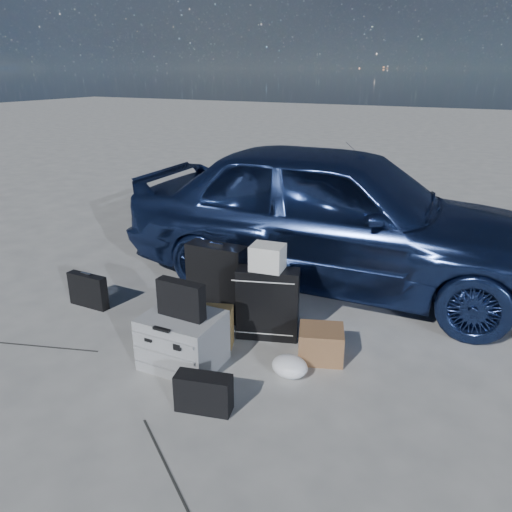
{
  "coord_description": "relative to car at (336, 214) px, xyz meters",
  "views": [
    {
      "loc": [
        2.17,
        -2.84,
        2.22
      ],
      "look_at": [
        0.27,
        0.85,
        0.65
      ],
      "focal_mm": 35.0,
      "sensor_mm": 36.0,
      "label": 1
    }
  ],
  "objects": [
    {
      "name": "duffel_bag",
      "position": [
        -0.76,
        -1.09,
        -0.61
      ],
      "size": [
        0.63,
        0.28,
        0.31
      ],
      "primitive_type": "cube",
      "rotation": [
        0.0,
        0.0,
        -0.02
      ],
      "color": "black",
      "rests_on": "ground"
    },
    {
      "name": "car",
      "position": [
        0.0,
        0.0,
        0.0
      ],
      "size": [
        4.57,
        2.04,
        1.53
      ],
      "primitive_type": "imported",
      "rotation": [
        0.0,
        0.0,
        1.62
      ],
      "color": "navy",
      "rests_on": "ground"
    },
    {
      "name": "flat_box_black",
      "position": [
        -0.73,
        -1.11,
        -0.35
      ],
      "size": [
        0.28,
        0.2,
        0.06
      ],
      "primitive_type": "cube",
      "rotation": [
        0.0,
        0.0,
        0.03
      ],
      "color": "black",
      "rests_on": "flat_box_white"
    },
    {
      "name": "laptop_bag",
      "position": [
        -0.49,
        -2.15,
        -0.19
      ],
      "size": [
        0.39,
        0.1,
        0.29
      ],
      "primitive_type": "cube",
      "rotation": [
        0.0,
        0.0,
        -0.01
      ],
      "color": "black",
      "rests_on": "pelican_case"
    },
    {
      "name": "ground",
      "position": [
        -0.59,
        -2.1,
        -0.76
      ],
      "size": [
        60.0,
        60.0,
        0.0
      ],
      "primitive_type": "plane",
      "color": "#ADAEA9",
      "rests_on": "ground"
    },
    {
      "name": "cardboard_box",
      "position": [
        0.44,
        -1.57,
        -0.63
      ],
      "size": [
        0.44,
        0.41,
        0.27
      ],
      "primitive_type": "cube",
      "rotation": [
        0.0,
        0.0,
        0.35
      ],
      "color": "brown",
      "rests_on": "ground"
    },
    {
      "name": "suitcase_right",
      "position": [
        -0.1,
        -1.45,
        -0.45
      ],
      "size": [
        0.56,
        0.35,
        0.64
      ],
      "primitive_type": "cube",
      "rotation": [
        0.0,
        0.0,
        0.32
      ],
      "color": "black",
      "rests_on": "ground"
    },
    {
      "name": "plastic_bag",
      "position": [
        0.31,
        -1.91,
        -0.68
      ],
      "size": [
        0.32,
        0.29,
        0.16
      ],
      "primitive_type": "ellipsoid",
      "rotation": [
        0.0,
        0.0,
        -0.17
      ],
      "color": "white",
      "rests_on": "ground"
    },
    {
      "name": "briefcase",
      "position": [
        -1.94,
        -1.72,
        -0.6
      ],
      "size": [
        0.43,
        0.1,
        0.34
      ],
      "primitive_type": "cube",
      "rotation": [
        0.0,
        0.0,
        0.0
      ],
      "color": "black",
      "rests_on": "ground"
    },
    {
      "name": "messenger_bag",
      "position": [
        -0.05,
        -2.56,
        -0.63
      ],
      "size": [
        0.41,
        0.23,
        0.27
      ],
      "primitive_type": "cube",
      "rotation": [
        0.0,
        0.0,
        0.24
      ],
      "color": "black",
      "rests_on": "ground"
    },
    {
      "name": "pelican_case",
      "position": [
        -0.5,
        -2.14,
        -0.55
      ],
      "size": [
        0.6,
        0.5,
        0.43
      ],
      "primitive_type": "cube",
      "rotation": [
        0.0,
        0.0,
        0.03
      ],
      "color": "#929497",
      "rests_on": "ground"
    },
    {
      "name": "white_carton",
      "position": [
        -0.11,
        -1.45,
        -0.02
      ],
      "size": [
        0.3,
        0.25,
        0.22
      ],
      "primitive_type": "cube",
      "rotation": [
        0.0,
        0.0,
        0.13
      ],
      "color": "silver",
      "rests_on": "suitcase_right"
    },
    {
      "name": "kraft_bag",
      "position": [
        -0.42,
        -1.78,
        -0.58
      ],
      "size": [
        0.31,
        0.25,
        0.36
      ],
      "primitive_type": "cube",
      "rotation": [
        0.0,
        0.0,
        0.37
      ],
      "color": "olive",
      "rests_on": "ground"
    },
    {
      "name": "flat_box_white",
      "position": [
        -0.74,
        -1.11,
        -0.42
      ],
      "size": [
        0.44,
        0.37,
        0.07
      ],
      "primitive_type": "cube",
      "rotation": [
        0.0,
        0.0,
        -0.25
      ],
      "color": "silver",
      "rests_on": "duffel_bag"
    },
    {
      "name": "suitcase_left",
      "position": [
        -0.69,
        -1.32,
        -0.4
      ],
      "size": [
        0.56,
        0.22,
        0.72
      ],
      "primitive_type": "cube",
      "rotation": [
        0.0,
        0.0,
        0.04
      ],
      "color": "black",
      "rests_on": "ground"
    }
  ]
}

